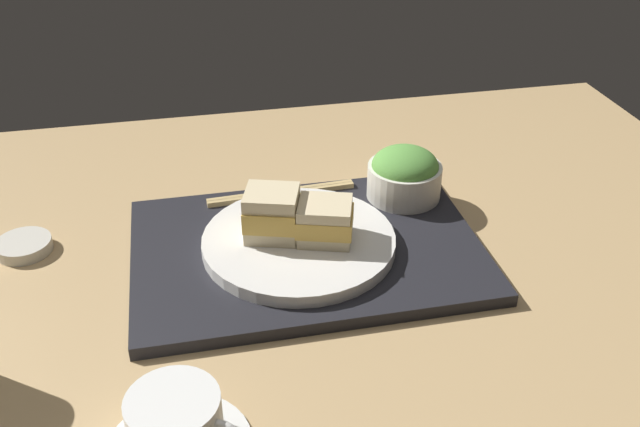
# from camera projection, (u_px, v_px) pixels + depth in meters

# --- Properties ---
(ground_plane) EXTENTS (1.40, 1.00, 0.03)m
(ground_plane) POSITION_uv_depth(u_px,v_px,m) (265.00, 293.00, 0.85)
(ground_plane) COLOR tan
(serving_tray) EXTENTS (0.43, 0.30, 0.02)m
(serving_tray) POSITION_uv_depth(u_px,v_px,m) (306.00, 250.00, 0.89)
(serving_tray) COLOR black
(serving_tray) RESTS_ON ground_plane
(sandwich_plate) EXTENTS (0.24, 0.24, 0.02)m
(sandwich_plate) POSITION_uv_depth(u_px,v_px,m) (299.00, 242.00, 0.87)
(sandwich_plate) COLOR silver
(sandwich_plate) RESTS_ON serving_tray
(sandwich_near) EXTENTS (0.08, 0.07, 0.05)m
(sandwich_near) POSITION_uv_depth(u_px,v_px,m) (325.00, 221.00, 0.85)
(sandwich_near) COLOR beige
(sandwich_near) RESTS_ON sandwich_plate
(sandwich_far) EXTENTS (0.08, 0.08, 0.06)m
(sandwich_far) POSITION_uv_depth(u_px,v_px,m) (272.00, 214.00, 0.86)
(sandwich_far) COLOR beige
(sandwich_far) RESTS_ON sandwich_plate
(salad_bowl) EXTENTS (0.10, 0.10, 0.07)m
(salad_bowl) POSITION_uv_depth(u_px,v_px,m) (404.00, 174.00, 0.97)
(salad_bowl) COLOR silver
(salad_bowl) RESTS_ON serving_tray
(chopsticks_pair) EXTENTS (0.21, 0.03, 0.01)m
(chopsticks_pair) POSITION_uv_depth(u_px,v_px,m) (281.00, 193.00, 0.98)
(chopsticks_pair) COLOR tan
(chopsticks_pair) RESTS_ON serving_tray
(small_sauce_dish) EXTENTS (0.07, 0.07, 0.02)m
(small_sauce_dish) POSITION_uv_depth(u_px,v_px,m) (24.00, 246.00, 0.90)
(small_sauce_dish) COLOR beige
(small_sauce_dish) RESTS_ON ground_plane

